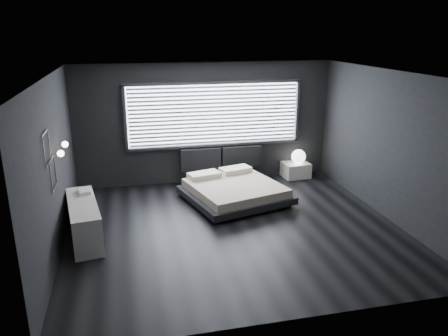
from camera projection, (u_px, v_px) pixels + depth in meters
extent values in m
plane|color=black|center=(234.00, 228.00, 8.06)|extent=(6.00, 6.00, 0.00)
plane|color=silver|center=(235.00, 74.00, 7.21)|extent=(6.00, 6.00, 0.00)
cube|color=black|center=(206.00, 123.00, 10.19)|extent=(6.00, 0.04, 2.80)
cube|color=black|center=(293.00, 219.00, 5.08)|extent=(6.00, 0.04, 2.80)
cube|color=black|center=(54.00, 167.00, 7.00)|extent=(0.04, 5.50, 2.80)
cube|color=black|center=(388.00, 145.00, 8.27)|extent=(0.04, 5.50, 2.80)
cube|color=white|center=(214.00, 114.00, 10.15)|extent=(4.00, 0.02, 1.38)
cube|color=#47474C|center=(125.00, 118.00, 9.69)|extent=(0.06, 0.08, 1.48)
cube|color=#47474C|center=(297.00, 111.00, 10.55)|extent=(0.06, 0.08, 1.48)
cube|color=#47474C|center=(214.00, 83.00, 9.90)|extent=(4.14, 0.08, 0.06)
cube|color=#47474C|center=(215.00, 145.00, 10.34)|extent=(4.14, 0.08, 0.06)
cube|color=silver|center=(215.00, 115.00, 10.09)|extent=(3.94, 0.03, 1.32)
cube|color=black|center=(201.00, 159.00, 10.30)|extent=(0.96, 0.16, 0.52)
cube|color=black|center=(241.00, 157.00, 10.52)|extent=(0.96, 0.16, 0.52)
cylinder|color=silver|center=(56.00, 154.00, 6.99)|extent=(0.10, 0.02, 0.02)
sphere|color=#FFE5B7|center=(61.00, 154.00, 7.01)|extent=(0.11, 0.11, 0.11)
cylinder|color=silver|center=(61.00, 145.00, 7.55)|extent=(0.10, 0.02, 0.02)
sphere|color=#FFE5B7|center=(65.00, 144.00, 7.57)|extent=(0.11, 0.11, 0.11)
cube|color=#47474C|center=(45.00, 133.00, 6.28)|extent=(0.01, 0.46, 0.02)
cube|color=#47474C|center=(49.00, 163.00, 6.43)|extent=(0.01, 0.46, 0.02)
cube|color=#47474C|center=(49.00, 144.00, 6.57)|extent=(0.01, 0.02, 0.46)
cube|color=#47474C|center=(44.00, 153.00, 6.14)|extent=(0.01, 0.02, 0.46)
cube|color=#47474C|center=(51.00, 159.00, 6.66)|extent=(0.01, 0.46, 0.02)
cube|color=#47474C|center=(55.00, 188.00, 6.80)|extent=(0.01, 0.46, 0.02)
cube|color=#47474C|center=(55.00, 169.00, 6.94)|extent=(0.01, 0.02, 0.46)
cube|color=#47474C|center=(51.00, 178.00, 6.52)|extent=(0.01, 0.02, 0.46)
cube|color=black|center=(216.00, 220.00, 8.30)|extent=(0.13, 0.13, 0.07)
cube|color=black|center=(288.00, 204.00, 9.05)|extent=(0.13, 0.13, 0.07)
cube|color=black|center=(185.00, 195.00, 9.56)|extent=(0.13, 0.13, 0.07)
cube|color=black|center=(250.00, 183.00, 10.31)|extent=(0.13, 0.13, 0.07)
cube|color=black|center=(235.00, 195.00, 9.27)|extent=(2.36, 2.29, 0.14)
cube|color=#B9A791|center=(235.00, 188.00, 9.23)|extent=(2.12, 2.12, 0.18)
cube|color=beige|center=(204.00, 175.00, 9.58)|extent=(0.76, 0.54, 0.11)
cube|color=beige|center=(235.00, 170.00, 9.94)|extent=(0.76, 0.54, 0.11)
cube|color=silver|center=(296.00, 170.00, 10.79)|extent=(0.66, 0.57, 0.36)
sphere|color=white|center=(298.00, 156.00, 10.65)|extent=(0.35, 0.35, 0.35)
cube|color=silver|center=(84.00, 220.00, 7.59)|extent=(0.72, 1.72, 0.67)
cube|color=#47474C|center=(98.00, 218.00, 7.67)|extent=(0.26, 1.64, 0.65)
cube|color=white|center=(84.00, 192.00, 7.92)|extent=(0.27, 0.33, 0.04)
cube|color=white|center=(84.00, 191.00, 7.89)|extent=(0.25, 0.31, 0.03)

